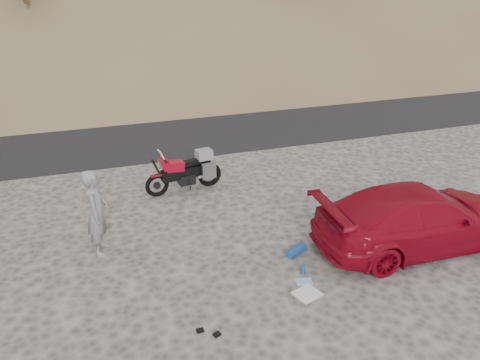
# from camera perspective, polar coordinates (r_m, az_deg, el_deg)

# --- Properties ---
(ground) EXTENTS (140.00, 140.00, 0.00)m
(ground) POSITION_cam_1_polar(r_m,az_deg,el_deg) (10.33, -4.26, -9.15)
(ground) COLOR #44423F
(ground) RESTS_ON ground
(road) EXTENTS (120.00, 7.00, 0.05)m
(road) POSITION_cam_1_polar(r_m,az_deg,el_deg) (18.37, -11.12, 6.22)
(road) COLOR black
(road) RESTS_ON ground
(motorcycle) EXTENTS (2.21, 0.84, 1.32)m
(motorcycle) POSITION_cam_1_polar(r_m,az_deg,el_deg) (12.93, -6.43, 1.05)
(motorcycle) COLOR black
(motorcycle) RESTS_ON ground
(man) EXTENTS (0.62, 0.80, 1.95)m
(man) POSITION_cam_1_polar(r_m,az_deg,el_deg) (10.87, -16.37, -8.30)
(man) COLOR gray
(man) RESTS_ON ground
(red_car) EXTENTS (4.79, 2.00, 1.38)m
(red_car) POSITION_cam_1_polar(r_m,az_deg,el_deg) (11.39, 20.48, -7.30)
(red_car) COLOR maroon
(red_car) RESTS_ON ground
(gear_white_cloth) EXTENTS (0.59, 0.56, 0.02)m
(gear_white_cloth) POSITION_cam_1_polar(r_m,az_deg,el_deg) (9.34, 8.18, -13.55)
(gear_white_cloth) COLOR white
(gear_white_cloth) RESTS_ON ground
(gear_blue_mat) EXTENTS (0.53, 0.40, 0.20)m
(gear_blue_mat) POSITION_cam_1_polar(r_m,az_deg,el_deg) (10.36, 6.87, -8.50)
(gear_blue_mat) COLOR #1A4B9D
(gear_blue_mat) RESTS_ON ground
(gear_bottle) EXTENTS (0.10, 0.10, 0.21)m
(gear_bottle) POSITION_cam_1_polar(r_m,az_deg,el_deg) (9.80, 7.69, -10.68)
(gear_bottle) COLOR #1A4B9D
(gear_bottle) RESTS_ON ground
(gear_funnel) EXTENTS (0.18, 0.18, 0.20)m
(gear_funnel) POSITION_cam_1_polar(r_m,az_deg,el_deg) (10.43, 16.82, -9.30)
(gear_funnel) COLOR #B21E0B
(gear_funnel) RESTS_ON ground
(gear_glove_a) EXTENTS (0.13, 0.09, 0.04)m
(gear_glove_a) POSITION_cam_1_polar(r_m,az_deg,el_deg) (8.51, -4.89, -17.80)
(gear_glove_a) COLOR black
(gear_glove_a) RESTS_ON ground
(gear_glove_b) EXTENTS (0.15, 0.13, 0.04)m
(gear_glove_b) POSITION_cam_1_polar(r_m,az_deg,el_deg) (8.42, -2.82, -18.29)
(gear_glove_b) COLOR black
(gear_glove_b) RESTS_ON ground
(gear_blue_cloth) EXTENTS (0.36, 0.29, 0.01)m
(gear_blue_cloth) POSITION_cam_1_polar(r_m,az_deg,el_deg) (9.63, 7.81, -12.19)
(gear_blue_cloth) COLOR #93BFE4
(gear_blue_cloth) RESTS_ON ground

